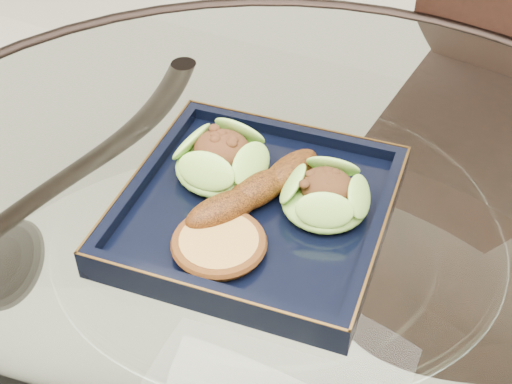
% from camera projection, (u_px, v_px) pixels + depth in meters
% --- Properties ---
extents(dining_table, '(1.13, 1.13, 0.77)m').
position_uv_depth(dining_table, '(274.00, 357.00, 0.82)').
color(dining_table, white).
rests_on(dining_table, ground).
extents(dining_chair, '(0.43, 0.43, 0.89)m').
position_uv_depth(dining_chair, '(470.00, 216.00, 1.14)').
color(dining_chair, black).
rests_on(dining_chair, ground).
extents(navy_plate, '(0.30, 0.30, 0.02)m').
position_uv_depth(navy_plate, '(256.00, 213.00, 0.75)').
color(navy_plate, black).
rests_on(navy_plate, dining_table).
extents(lettuce_wrap_left, '(0.13, 0.13, 0.04)m').
position_uv_depth(lettuce_wrap_left, '(221.00, 161.00, 0.77)').
color(lettuce_wrap_left, olive).
rests_on(lettuce_wrap_left, navy_plate).
extents(lettuce_wrap_right, '(0.10, 0.10, 0.03)m').
position_uv_depth(lettuce_wrap_right, '(325.00, 198.00, 0.73)').
color(lettuce_wrap_right, '#4E8D28').
rests_on(lettuce_wrap_right, navy_plate).
extents(roasted_plantain, '(0.10, 0.17, 0.03)m').
position_uv_depth(roasted_plantain, '(257.00, 190.00, 0.74)').
color(roasted_plantain, '#5E2C09').
rests_on(roasted_plantain, navy_plate).
extents(crumb_patty, '(0.10, 0.10, 0.02)m').
position_uv_depth(crumb_patty, '(219.00, 245.00, 0.69)').
color(crumb_patty, '#B87F3D').
rests_on(crumb_patty, navy_plate).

